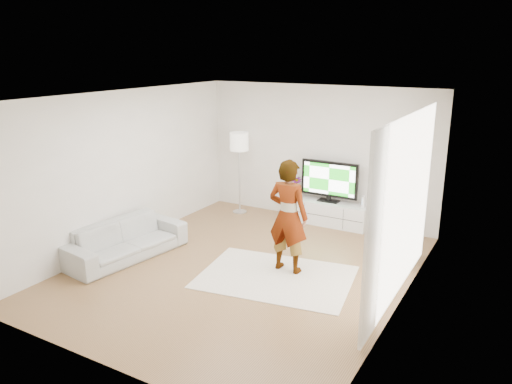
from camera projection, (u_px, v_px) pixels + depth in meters
The scene contains 17 objects.
floor at pixel (244, 269), 8.17m from camera, with size 6.00×6.00×0.00m, color #9A7345.
ceiling at pixel (243, 96), 7.40m from camera, with size 6.00×6.00×0.00m, color white.
wall_left at pixel (125, 169), 8.98m from camera, with size 0.02×6.00×2.80m, color white.
wall_right at pixel (405, 212), 6.59m from camera, with size 0.02×6.00×2.80m, color white.
wall_back at pixel (319, 154), 10.29m from camera, with size 5.00×0.02×2.80m, color white.
wall_front at pixel (97, 252), 5.28m from camera, with size 5.00×0.02×2.80m, color white.
window at pixel (409, 202), 6.84m from camera, with size 0.01×2.60×2.50m, color white.
curtain_near at pixel (375, 238), 5.82m from camera, with size 0.04×0.70×2.60m, color white.
curtain_far at pixel (423, 187), 7.99m from camera, with size 0.04×0.70×2.60m, color white.
media_console at pixel (328, 213), 10.25m from camera, with size 1.69×0.48×0.48m.
television at pixel (329, 180), 10.08m from camera, with size 1.20×0.24×0.83m.
game_console at pixel (364, 202), 9.80m from camera, with size 0.07×0.17×0.23m.
potted_plant at pixel (296, 187), 10.47m from camera, with size 0.24×0.24×0.42m, color #3F7238.
rug at pixel (276, 277), 7.88m from camera, with size 2.35×1.69×0.01m, color white.
player at pixel (288, 216), 7.88m from camera, with size 0.67×0.44×1.84m, color #334772.
sofa at pixel (126, 240), 8.58m from camera, with size 2.15×0.84×0.63m, color beige.
floor_lamp at pixel (239, 145), 10.64m from camera, with size 0.39×0.39×1.77m.
Camera 1 is at (3.90, -6.42, 3.47)m, focal length 35.00 mm.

